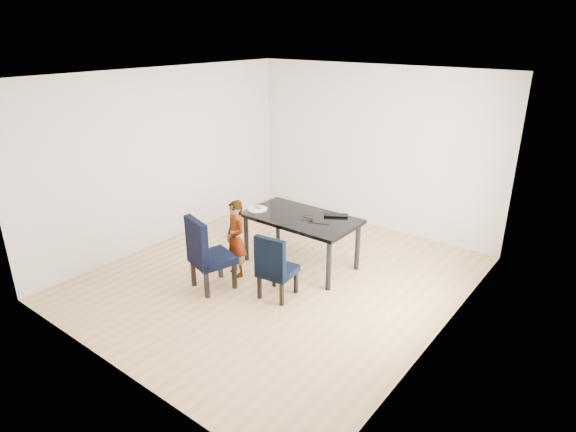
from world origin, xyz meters
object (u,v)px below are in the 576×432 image
Objects in this scene: chair_right at (278,265)px; child at (236,239)px; plate at (258,209)px; dining_table at (301,241)px; chair_left at (212,253)px; laptop at (336,214)px.

child reaches higher than chair_right.
child is 3.77× the size of plate.
plate is (-0.14, 0.62, 0.21)m from child.
child is (-0.82, 0.10, 0.11)m from chair_right.
dining_table is 1.58× the size of chair_left.
chair_right is 2.57× the size of laptop.
laptop reaches higher than dining_table.
chair_left reaches higher than laptop.
chair_left is at bearing -82.16° from plate.
chair_right is (0.29, -0.89, 0.06)m from dining_table.
dining_table is at bearing 101.50° from chair_right.
dining_table is at bearing 77.53° from child.
laptop is (0.36, 0.35, 0.39)m from dining_table.
chair_right is 3.04× the size of plate.
laptop is at bearing 73.40° from child.
chair_right is at bearing 14.08° from child.
child is at bearing -123.55° from dining_table.
dining_table is 0.96m from child.
child is 1.46m from laptop.
child reaches higher than dining_table.
child is (-0.52, -0.79, 0.17)m from dining_table.
dining_table is at bearing 12.58° from laptop.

